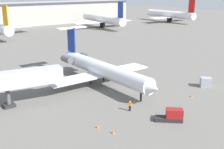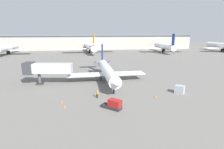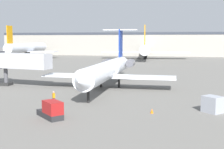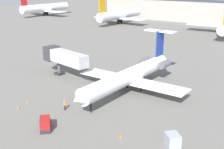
% 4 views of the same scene
% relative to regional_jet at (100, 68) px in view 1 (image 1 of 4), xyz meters
% --- Properties ---
extents(ground_plane, '(400.00, 400.00, 0.10)m').
position_rel_regional_jet_xyz_m(ground_plane, '(2.07, 0.32, -3.30)').
color(ground_plane, '#66635E').
extents(regional_jet, '(22.54, 30.52, 10.21)m').
position_rel_regional_jet_xyz_m(regional_jet, '(0.00, 0.00, 0.00)').
color(regional_jet, silver).
rests_on(regional_jet, ground_plane).
extents(jet_bridge, '(13.13, 4.82, 6.11)m').
position_rel_regional_jet_xyz_m(jet_bridge, '(-17.09, -1.20, 1.15)').
color(jet_bridge, '#ADADB2').
rests_on(jet_bridge, ground_plane).
extents(ground_crew_marshaller, '(0.45, 0.48, 1.69)m').
position_rel_regional_jet_xyz_m(ground_crew_marshaller, '(-3.83, -13.89, -2.40)').
color(ground_crew_marshaller, black).
rests_on(ground_crew_marshaller, ground_plane).
extents(baggage_tug_lead, '(3.91, 3.71, 1.90)m').
position_rel_regional_jet_xyz_m(baggage_tug_lead, '(-1.27, -20.32, -2.42)').
color(baggage_tug_lead, '#262628').
rests_on(baggage_tug_lead, ground_plane).
extents(cargo_container_uld, '(2.60, 2.58, 1.88)m').
position_rel_regional_jet_xyz_m(cargo_container_uld, '(15.52, -13.83, -2.32)').
color(cargo_container_uld, '#999EA8').
rests_on(cargo_container_uld, ground_plane).
extents(traffic_cone_near, '(0.36, 0.36, 0.55)m').
position_rel_regional_jet_xyz_m(traffic_cone_near, '(-11.16, -15.74, -2.98)').
color(traffic_cone_near, orange).
rests_on(traffic_cone_near, ground_plane).
extents(traffic_cone_mid, '(0.36, 0.36, 0.55)m').
position_rel_regional_jet_xyz_m(traffic_cone_mid, '(8.84, -15.80, -2.98)').
color(traffic_cone_mid, orange).
rests_on(traffic_cone_mid, ground_plane).
extents(traffic_cone_far, '(0.36, 0.36, 0.55)m').
position_rel_regional_jet_xyz_m(traffic_cone_far, '(-10.37, -18.26, -2.98)').
color(traffic_cone_far, orange).
rests_on(traffic_cone_far, ground_plane).
extents(parked_airliner_east_mid, '(31.05, 36.67, 13.05)m').
position_rel_regional_jet_xyz_m(parked_airliner_east_mid, '(49.84, 71.58, 0.87)').
color(parked_airliner_east_mid, white).
rests_on(parked_airliner_east_mid, ground_plane).
extents(parked_airliner_east_end, '(28.94, 34.42, 13.29)m').
position_rel_regional_jet_xyz_m(parked_airliner_east_end, '(95.11, 69.07, 0.99)').
color(parked_airliner_east_end, white).
rests_on(parked_airliner_east_end, ground_plane).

